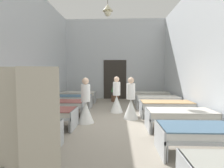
# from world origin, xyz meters

# --- Properties ---
(ground_plane) EXTENTS (6.67, 10.77, 0.10)m
(ground_plane) POSITION_xyz_m (0.00, 0.00, -0.05)
(ground_plane) COLOR #9E9384
(room_shell) EXTENTS (6.47, 10.37, 4.90)m
(room_shell) POSITION_xyz_m (-0.00, 1.27, 2.45)
(room_shell) COLOR silver
(room_shell) RESTS_ON ground
(bed_left_row_1) EXTENTS (1.90, 0.84, 0.57)m
(bed_left_row_1) POSITION_xyz_m (-1.98, -2.19, 0.44)
(bed_left_row_1) COLOR #B7BCC1
(bed_left_row_1) RESTS_ON ground
(bed_right_row_1) EXTENTS (1.90, 0.84, 0.57)m
(bed_right_row_1) POSITION_xyz_m (1.98, -2.19, 0.44)
(bed_right_row_1) COLOR #B7BCC1
(bed_right_row_1) RESTS_ON ground
(bed_left_row_2) EXTENTS (1.90, 0.84, 0.57)m
(bed_left_row_2) POSITION_xyz_m (-1.98, -0.73, 0.44)
(bed_left_row_2) COLOR #B7BCC1
(bed_left_row_2) RESTS_ON ground
(bed_right_row_2) EXTENTS (1.90, 0.84, 0.57)m
(bed_right_row_2) POSITION_xyz_m (1.98, -0.73, 0.44)
(bed_right_row_2) COLOR #B7BCC1
(bed_right_row_2) RESTS_ON ground
(bed_left_row_3) EXTENTS (1.90, 0.84, 0.57)m
(bed_left_row_3) POSITION_xyz_m (-1.98, 0.73, 0.44)
(bed_left_row_3) COLOR #B7BCC1
(bed_left_row_3) RESTS_ON ground
(bed_right_row_3) EXTENTS (1.90, 0.84, 0.57)m
(bed_right_row_3) POSITION_xyz_m (1.98, 0.73, 0.44)
(bed_right_row_3) COLOR #B7BCC1
(bed_right_row_3) RESTS_ON ground
(bed_left_row_4) EXTENTS (1.90, 0.84, 0.57)m
(bed_left_row_4) POSITION_xyz_m (-1.98, 2.19, 0.44)
(bed_left_row_4) COLOR #B7BCC1
(bed_left_row_4) RESTS_ON ground
(bed_right_row_4) EXTENTS (1.90, 0.84, 0.57)m
(bed_right_row_4) POSITION_xyz_m (1.98, 2.19, 0.44)
(bed_right_row_4) COLOR #B7BCC1
(bed_right_row_4) RESTS_ON ground
(bed_left_row_5) EXTENTS (1.90, 0.84, 0.57)m
(bed_left_row_5) POSITION_xyz_m (-1.98, 3.65, 0.44)
(bed_left_row_5) COLOR #B7BCC1
(bed_left_row_5) RESTS_ON ground
(bed_right_row_5) EXTENTS (1.90, 0.84, 0.57)m
(bed_right_row_5) POSITION_xyz_m (1.98, 3.65, 0.44)
(bed_right_row_5) COLOR #B7BCC1
(bed_right_row_5) RESTS_ON ground
(nurse_near_aisle) EXTENTS (0.52, 0.52, 1.49)m
(nurse_near_aisle) POSITION_xyz_m (0.15, 1.38, 0.53)
(nurse_near_aisle) COLOR white
(nurse_near_aisle) RESTS_ON ground
(nurse_mid_aisle) EXTENTS (0.52, 0.52, 1.49)m
(nurse_mid_aisle) POSITION_xyz_m (-0.84, -0.15, 0.53)
(nurse_mid_aisle) COLOR white
(nurse_mid_aisle) RESTS_ON ground
(nurse_far_aisle) EXTENTS (0.52, 0.52, 1.49)m
(nurse_far_aisle) POSITION_xyz_m (0.66, 0.40, 0.53)
(nurse_far_aisle) COLOR white
(nurse_far_aisle) RESTS_ON ground
(potted_plant) EXTENTS (0.49, 0.49, 1.26)m
(potted_plant) POSITION_xyz_m (0.03, 4.07, 0.71)
(potted_plant) COLOR brown
(potted_plant) RESTS_ON ground
(privacy_screen) EXTENTS (1.25, 0.16, 1.70)m
(privacy_screen) POSITION_xyz_m (-1.03, -3.83, 0.85)
(privacy_screen) COLOR #BCB29E
(privacy_screen) RESTS_ON ground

